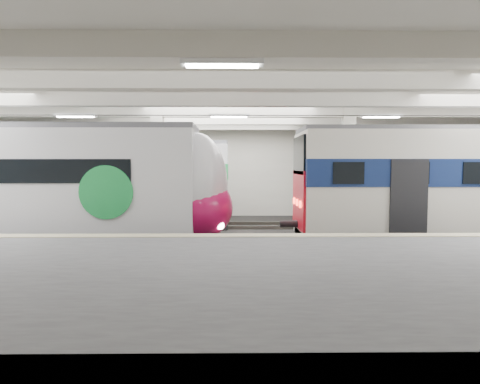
{
  "coord_description": "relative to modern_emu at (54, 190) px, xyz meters",
  "views": [
    {
      "loc": [
        0.26,
        -13.87,
        2.95
      ],
      "look_at": [
        0.42,
        1.0,
        2.0
      ],
      "focal_mm": 30.0,
      "sensor_mm": 36.0,
      "label": 1
    }
  ],
  "objects": [
    {
      "name": "station_hall",
      "position": [
        6.01,
        -1.74,
        1.1
      ],
      "size": [
        36.0,
        24.0,
        5.75
      ],
      "color": "black",
      "rests_on": "ground"
    },
    {
      "name": "modern_emu",
      "position": [
        0.0,
        0.0,
        0.0
      ],
      "size": [
        13.45,
        2.78,
        4.36
      ],
      "color": "silver",
      "rests_on": "ground"
    },
    {
      "name": "far_train",
      "position": [
        -0.52,
        5.5,
        0.0
      ],
      "size": [
        12.87,
        2.73,
        4.15
      ],
      "rotation": [
        0.0,
        0.0,
        0.01
      ],
      "color": "silver",
      "rests_on": "ground"
    }
  ]
}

